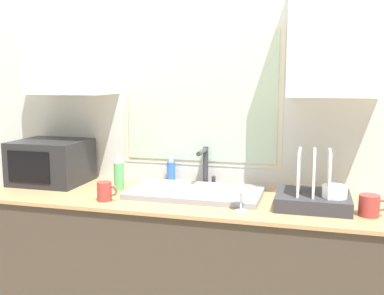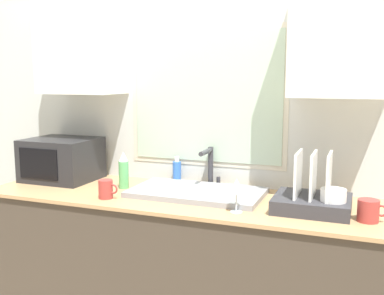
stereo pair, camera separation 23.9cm
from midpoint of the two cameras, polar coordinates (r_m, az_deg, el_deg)
name	(u,v)px [view 1 (the left image)]	position (r m, az deg, el deg)	size (l,w,h in m)	color
countertop	(186,272)	(2.64, -3.50, -15.55)	(2.32, 0.68, 0.89)	#42382D
wall_back	(200,103)	(2.72, -1.50, 5.62)	(6.00, 0.38, 2.60)	silver
sink_basin	(196,192)	(2.52, -2.27, -5.73)	(0.73, 0.41, 0.03)	gray
faucet	(205,163)	(2.68, -0.86, -1.99)	(0.08, 0.19, 0.24)	#333338
microwave	(51,162)	(2.95, -19.70, -1.74)	(0.43, 0.37, 0.27)	#232326
dish_rack	(315,195)	(2.32, 12.49, -5.98)	(0.37, 0.32, 0.29)	#333338
spray_bottle	(119,172)	(2.66, -11.83, -3.11)	(0.06, 0.06, 0.22)	#59B266
soap_bottle	(171,172)	(2.78, -5.15, -3.12)	(0.05, 0.05, 0.17)	blue
mug_near_sink	(105,191)	(2.46, -13.79, -5.46)	(0.11, 0.08, 0.10)	#A53833
wine_glass	(241,186)	(2.19, 3.16, -4.92)	(0.07, 0.07, 0.17)	silver
mug_by_rack	(369,205)	(2.25, 18.81, -7.03)	(0.13, 0.10, 0.10)	#A53833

